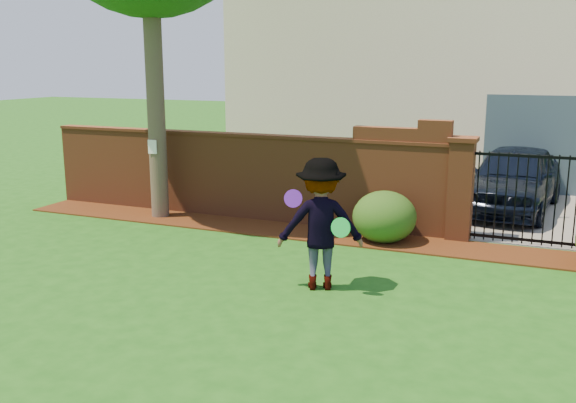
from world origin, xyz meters
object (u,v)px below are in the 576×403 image
at_px(frisbee_purple, 293,198).
at_px(frisbee_green, 341,228).
at_px(car, 511,180).
at_px(man, 320,225).

distance_m(frisbee_purple, frisbee_green, 0.78).
xyz_separation_m(car, frisbee_green, (-1.85, -6.17, 0.27)).
bearing_deg(car, frisbee_green, -100.03).
distance_m(car, frisbee_purple, 6.68).
distance_m(man, frisbee_green, 0.41).
bearing_deg(frisbee_purple, man, 24.39).
bearing_deg(frisbee_green, man, 152.71).
distance_m(car, frisbee_green, 6.45).
height_order(man, frisbee_green, man).
bearing_deg(frisbee_green, frisbee_purple, 177.71).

